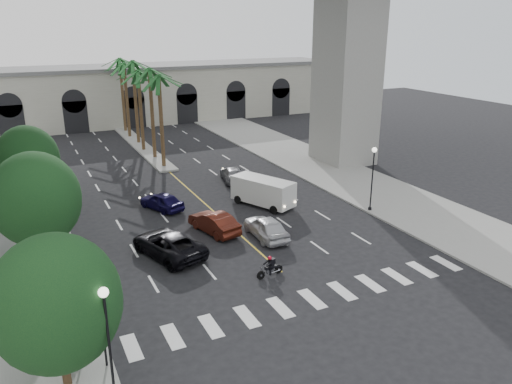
{
  "coord_description": "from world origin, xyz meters",
  "views": [
    {
      "loc": [
        -13.38,
        -21.98,
        14.56
      ],
      "look_at": [
        0.17,
        6.0,
        3.96
      ],
      "focal_mm": 35.0,
      "sensor_mm": 36.0,
      "label": 1
    }
  ],
  "objects_px": {
    "lamp_post_left_far": "(56,184)",
    "pedestrian_a": "(80,320)",
    "traffic_signal_far": "(88,278)",
    "car_c": "(168,244)",
    "lamp_post_right": "(373,174)",
    "lamp_post_left_near": "(108,337)",
    "car_b": "(214,222)",
    "car_e": "(162,201)",
    "car_d": "(233,174)",
    "traffic_signal_near": "(102,319)",
    "motorcycle_rider": "(271,267)",
    "cargo_van": "(263,191)",
    "car_a": "(266,227)"
  },
  "relations": [
    {
      "from": "lamp_post_left_far",
      "to": "pedestrian_a",
      "type": "height_order",
      "value": "lamp_post_left_far"
    },
    {
      "from": "traffic_signal_far",
      "to": "pedestrian_a",
      "type": "distance_m",
      "value": 2.05
    },
    {
      "from": "traffic_signal_far",
      "to": "car_c",
      "type": "relative_size",
      "value": 0.62
    },
    {
      "from": "pedestrian_a",
      "to": "lamp_post_right",
      "type": "bearing_deg",
      "value": -4.47
    },
    {
      "from": "lamp_post_left_near",
      "to": "lamp_post_right",
      "type": "bearing_deg",
      "value": 29.69
    },
    {
      "from": "car_b",
      "to": "car_e",
      "type": "distance_m",
      "value": 6.64
    },
    {
      "from": "lamp_post_right",
      "to": "car_b",
      "type": "distance_m",
      "value": 13.23
    },
    {
      "from": "lamp_post_left_far",
      "to": "lamp_post_left_near",
      "type": "bearing_deg",
      "value": -90.0
    },
    {
      "from": "lamp_post_right",
      "to": "car_d",
      "type": "bearing_deg",
      "value": 118.43
    },
    {
      "from": "car_e",
      "to": "traffic_signal_far",
      "type": "bearing_deg",
      "value": 39.22
    },
    {
      "from": "lamp_post_right",
      "to": "traffic_signal_far",
      "type": "relative_size",
      "value": 1.47
    },
    {
      "from": "lamp_post_right",
      "to": "car_c",
      "type": "distance_m",
      "value": 17.17
    },
    {
      "from": "traffic_signal_near",
      "to": "motorcycle_rider",
      "type": "bearing_deg",
      "value": 22.7
    },
    {
      "from": "traffic_signal_far",
      "to": "car_d",
      "type": "bearing_deg",
      "value": 49.88
    },
    {
      "from": "lamp_post_right",
      "to": "cargo_van",
      "type": "distance_m",
      "value": 8.94
    },
    {
      "from": "car_a",
      "to": "cargo_van",
      "type": "relative_size",
      "value": 0.8
    },
    {
      "from": "car_b",
      "to": "car_d",
      "type": "distance_m",
      "value": 12.5
    },
    {
      "from": "lamp_post_left_near",
      "to": "lamp_post_right",
      "type": "height_order",
      "value": "same"
    },
    {
      "from": "lamp_post_left_near",
      "to": "cargo_van",
      "type": "xyz_separation_m",
      "value": [
        15.65,
        18.01,
        -1.93
      ]
    },
    {
      "from": "car_c",
      "to": "lamp_post_left_far",
      "type": "bearing_deg",
      "value": -73.58
    },
    {
      "from": "car_c",
      "to": "cargo_van",
      "type": "height_order",
      "value": "cargo_van"
    },
    {
      "from": "car_d",
      "to": "pedestrian_a",
      "type": "bearing_deg",
      "value": 63.55
    },
    {
      "from": "car_d",
      "to": "cargo_van",
      "type": "relative_size",
      "value": 0.82
    },
    {
      "from": "motorcycle_rider",
      "to": "cargo_van",
      "type": "height_order",
      "value": "cargo_van"
    },
    {
      "from": "car_a",
      "to": "car_b",
      "type": "height_order",
      "value": "car_a"
    },
    {
      "from": "traffic_signal_near",
      "to": "car_a",
      "type": "height_order",
      "value": "traffic_signal_near"
    },
    {
      "from": "lamp_post_left_near",
      "to": "car_c",
      "type": "height_order",
      "value": "lamp_post_left_near"
    },
    {
      "from": "car_c",
      "to": "car_e",
      "type": "xyz_separation_m",
      "value": [
        1.96,
        8.54,
        -0.09
      ]
    },
    {
      "from": "lamp_post_left_far",
      "to": "pedestrian_a",
      "type": "relative_size",
      "value": 2.85
    },
    {
      "from": "pedestrian_a",
      "to": "lamp_post_left_near",
      "type": "bearing_deg",
      "value": -106.59
    },
    {
      "from": "traffic_signal_near",
      "to": "car_c",
      "type": "distance_m",
      "value": 11.49
    },
    {
      "from": "car_a",
      "to": "lamp_post_left_near",
      "type": "bearing_deg",
      "value": 44.38
    },
    {
      "from": "lamp_post_right",
      "to": "car_a",
      "type": "xyz_separation_m",
      "value": [
        -9.9,
        -0.9,
        -2.43
      ]
    },
    {
      "from": "car_c",
      "to": "car_b",
      "type": "bearing_deg",
      "value": -168.5
    },
    {
      "from": "car_c",
      "to": "lamp_post_left_near",
      "type": "bearing_deg",
      "value": 47.31
    },
    {
      "from": "lamp_post_right",
      "to": "traffic_signal_near",
      "type": "xyz_separation_m",
      "value": [
        -22.7,
        -10.5,
        -0.71
      ]
    },
    {
      "from": "lamp_post_left_far",
      "to": "pedestrian_a",
      "type": "bearing_deg",
      "value": -92.09
    },
    {
      "from": "traffic_signal_near",
      "to": "pedestrian_a",
      "type": "xyz_separation_m",
      "value": [
        -0.68,
        2.68,
        -1.42
      ]
    },
    {
      "from": "cargo_van",
      "to": "pedestrian_a",
      "type": "xyz_separation_m",
      "value": [
        -16.23,
        -12.83,
        -0.2
      ]
    },
    {
      "from": "traffic_signal_far",
      "to": "car_a",
      "type": "height_order",
      "value": "traffic_signal_far"
    },
    {
      "from": "car_b",
      "to": "pedestrian_a",
      "type": "height_order",
      "value": "pedestrian_a"
    },
    {
      "from": "lamp_post_left_far",
      "to": "traffic_signal_far",
      "type": "distance_m",
      "value": 14.52
    },
    {
      "from": "car_a",
      "to": "car_e",
      "type": "relative_size",
      "value": 1.09
    },
    {
      "from": "lamp_post_left_near",
      "to": "car_b",
      "type": "height_order",
      "value": "lamp_post_left_near"
    },
    {
      "from": "car_a",
      "to": "traffic_signal_near",
      "type": "bearing_deg",
      "value": 38.08
    },
    {
      "from": "car_d",
      "to": "pedestrian_a",
      "type": "relative_size",
      "value": 2.51
    },
    {
      "from": "cargo_van",
      "to": "pedestrian_a",
      "type": "bearing_deg",
      "value": -166.35
    },
    {
      "from": "traffic_signal_near",
      "to": "pedestrian_a",
      "type": "relative_size",
      "value": 1.94
    },
    {
      "from": "traffic_signal_far",
      "to": "lamp_post_right",
      "type": "bearing_deg",
      "value": 15.98
    },
    {
      "from": "cargo_van",
      "to": "motorcycle_rider",
      "type": "bearing_deg",
      "value": -139.3
    }
  ]
}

